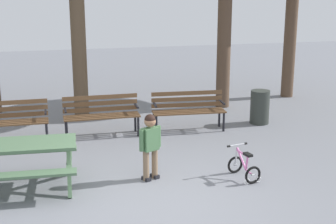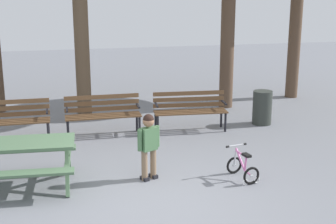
{
  "view_description": "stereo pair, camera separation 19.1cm",
  "coord_description": "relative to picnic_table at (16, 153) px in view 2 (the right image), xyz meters",
  "views": [
    {
      "loc": [
        -1.42,
        -6.46,
        3.16
      ],
      "look_at": [
        0.75,
        2.01,
        0.85
      ],
      "focal_mm": 52.08,
      "sensor_mm": 36.0,
      "label": 1
    },
    {
      "loc": [
        -1.24,
        -6.5,
        3.16
      ],
      "look_at": [
        0.75,
        2.01,
        0.85
      ],
      "focal_mm": 52.08,
      "sensor_mm": 36.0,
      "label": 2
    }
  ],
  "objects": [
    {
      "name": "park_bench_right",
      "position": [
        3.51,
        2.45,
        -0.08
      ],
      "size": [
        1.63,
        0.58,
        0.85
      ],
      "color": "brown",
      "rests_on": "ground"
    },
    {
      "name": "child_standing",
      "position": [
        2.09,
        -0.12,
        0.07
      ],
      "size": [
        0.39,
        0.26,
        1.12
      ],
      "color": "#7F664C",
      "rests_on": "ground"
    },
    {
      "name": "ground",
      "position": [
        1.92,
        -1.07,
        -0.59
      ],
      "size": [
        36.0,
        36.0,
        0.0
      ],
      "primitive_type": "plane",
      "color": "slate"
    },
    {
      "name": "park_bench_left",
      "position": [
        1.6,
        2.54,
        -0.08
      ],
      "size": [
        1.6,
        0.47,
        0.85
      ],
      "color": "brown",
      "rests_on": "ground"
    },
    {
      "name": "trash_bin",
      "position": [
        5.27,
        2.54,
        -0.2
      ],
      "size": [
        0.44,
        0.44,
        0.78
      ],
      "primitive_type": "cylinder",
      "color": "#2D332D",
      "rests_on": "ground"
    },
    {
      "name": "picnic_table",
      "position": [
        0.0,
        0.0,
        0.0
      ],
      "size": [
        1.89,
        1.46,
        0.79
      ],
      "color": "#4C6B4C",
      "rests_on": "ground"
    },
    {
      "name": "park_bench_far_left",
      "position": [
        -0.3,
        2.5,
        -0.08
      ],
      "size": [
        1.6,
        0.46,
        0.85
      ],
      "color": "brown",
      "rests_on": "ground"
    },
    {
      "name": "kids_bicycle",
      "position": [
        3.61,
        -0.47,
        -0.39
      ],
      "size": [
        0.45,
        0.61,
        0.54
      ],
      "color": "black",
      "rests_on": "ground"
    }
  ]
}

